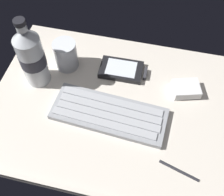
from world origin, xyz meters
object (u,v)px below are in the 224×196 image
(juice_cup, at_px, (66,56))
(charger_block, at_px, (186,89))
(water_bottle, at_px, (32,57))
(stylus_pen, at_px, (179,170))
(keyboard, at_px, (107,113))
(handheld_device, at_px, (123,70))

(juice_cup, bearing_deg, charger_block, -2.98)
(water_bottle, relative_size, stylus_pen, 2.19)
(water_bottle, bearing_deg, keyboard, -18.50)
(keyboard, bearing_deg, charger_block, 32.44)
(keyboard, height_order, stylus_pen, keyboard)
(stylus_pen, bearing_deg, keyboard, 167.18)
(handheld_device, height_order, juice_cup, juice_cup)
(water_bottle, xyz_separation_m, charger_block, (0.40, 0.05, -0.08))
(keyboard, relative_size, stylus_pen, 3.12)
(water_bottle, height_order, charger_block, water_bottle)
(keyboard, bearing_deg, stylus_pen, -28.85)
(stylus_pen, bearing_deg, water_bottle, 172.42)
(charger_block, bearing_deg, stylus_pen, -89.03)
(keyboard, distance_m, charger_block, 0.22)
(handheld_device, relative_size, water_bottle, 0.62)
(handheld_device, distance_m, juice_cup, 0.17)
(juice_cup, relative_size, stylus_pen, 0.89)
(charger_block, height_order, stylus_pen, charger_block)
(handheld_device, height_order, stylus_pen, handheld_device)
(handheld_device, distance_m, charger_block, 0.18)
(keyboard, bearing_deg, handheld_device, 85.93)
(charger_block, bearing_deg, juice_cup, 177.02)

